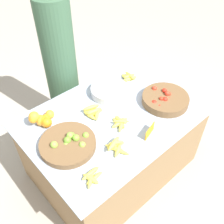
{
  "coord_description": "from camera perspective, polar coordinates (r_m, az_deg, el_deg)",
  "views": [
    {
      "loc": [
        -1.02,
        -1.13,
        2.18
      ],
      "look_at": [
        0.0,
        0.0,
        0.73
      ],
      "focal_mm": 42.0,
      "sensor_mm": 36.0,
      "label": 1
    }
  ],
  "objects": [
    {
      "name": "tomato_basket",
      "position": [
        2.29,
        11.53,
        2.77
      ],
      "size": [
        0.4,
        0.4,
        0.1
      ],
      "color": "brown",
      "rests_on": "market_table"
    },
    {
      "name": "lime_bowl",
      "position": [
        1.93,
        -9.51,
        -6.83
      ],
      "size": [
        0.41,
        0.41,
        0.09
      ],
      "color": "brown",
      "rests_on": "market_table"
    },
    {
      "name": "vendor_person",
      "position": [
        2.6,
        -11.01,
        9.12
      ],
      "size": [
        0.31,
        0.31,
        1.6
      ],
      "color": "#385B42",
      "rests_on": "ground_plane"
    },
    {
      "name": "banana_bunch_back_center",
      "position": [
        2.51,
        3.68,
        7.58
      ],
      "size": [
        0.15,
        0.16,
        0.06
      ],
      "color": "#EFDB4C",
      "rests_on": "market_table"
    },
    {
      "name": "metal_bowl",
      "position": [
        2.33,
        -0.55,
        4.62
      ],
      "size": [
        0.33,
        0.33,
        0.07
      ],
      "color": "silver",
      "rests_on": "market_table"
    },
    {
      "name": "market_table",
      "position": [
        2.39,
        0.0,
        -6.84
      ],
      "size": [
        1.41,
        1.03,
        0.68
      ],
      "color": "olive",
      "rests_on": "ground_plane"
    },
    {
      "name": "banana_bunch_front_right",
      "position": [
        2.06,
        1.84,
        -2.3
      ],
      "size": [
        0.16,
        0.17,
        0.05
      ],
      "color": "#EFDB4C",
      "rests_on": "market_table"
    },
    {
      "name": "orange_pile",
      "position": [
        2.11,
        -15.01,
        -1.52
      ],
      "size": [
        0.21,
        0.15,
        0.14
      ],
      "color": "orange",
      "rests_on": "market_table"
    },
    {
      "name": "banana_bunch_middle_left",
      "position": [
        1.89,
        0.86,
        -7.51
      ],
      "size": [
        0.16,
        0.19,
        0.06
      ],
      "color": "#EFDB4C",
      "rests_on": "market_table"
    },
    {
      "name": "banana_bunch_front_left",
      "position": [
        1.76,
        -4.5,
        -13.96
      ],
      "size": [
        0.16,
        0.13,
        0.03
      ],
      "color": "#EFDB4C",
      "rests_on": "market_table"
    },
    {
      "name": "banana_bunch_front_center",
      "position": [
        2.14,
        -4.17,
        0.05
      ],
      "size": [
        0.15,
        0.17,
        0.06
      ],
      "color": "#EFDB4C",
      "rests_on": "market_table"
    },
    {
      "name": "price_sign",
      "position": [
        1.99,
        8.23,
        -4.11
      ],
      "size": [
        0.14,
        0.05,
        0.08
      ],
      "rotation": [
        0.0,
        0.0,
        0.28
      ],
      "color": "orange",
      "rests_on": "market_table"
    },
    {
      "name": "ground_plane",
      "position": [
        2.66,
        0.0,
        -11.56
      ],
      "size": [
        12.0,
        12.0,
        0.0
      ],
      "primitive_type": "plane",
      "color": "#ADA599"
    }
  ]
}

